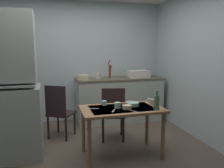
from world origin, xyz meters
The scene contains 22 objects.
ground_plane centered at (0.00, 0.00, 0.00)m, with size 4.60×4.60×0.00m, color brown.
wall_back centered at (0.00, 1.83, 1.27)m, with size 3.70×0.10×2.55m, color silver.
wall_right centered at (1.85, 0.00, 1.27)m, with size 0.10×3.65×2.55m, color silver.
hutch_cabinet centered at (-1.29, 0.25, 0.97)m, with size 0.99×0.60×2.07m.
counter_cabinet centered at (0.78, 1.46, 0.47)m, with size 1.83×0.64×0.94m.
sink_basin centered at (1.21, 1.46, 1.02)m, with size 0.44×0.34×0.15m.
hand_pump centered at (0.58, 1.50, 1.11)m, with size 0.05×0.27×0.39m.
mixing_bowl_counter centered at (0.00, 1.41, 0.99)m, with size 0.23×0.23×0.09m, color beige.
stoneware_crock centered at (0.31, 1.45, 1.00)m, with size 0.13×0.13×0.11m, color beige.
dining_table centered at (0.33, -0.12, 0.62)m, with size 1.17×0.67×0.72m.
chair_far_side centered at (0.35, 0.44, 0.49)m, with size 0.48×0.48×0.93m.
chair_by_counter centered at (-0.52, 0.78, 0.50)m, with size 0.55×0.55×0.95m.
serving_bowl_wide centered at (0.51, -0.05, 0.75)m, with size 0.20×0.20×0.05m, color #ADD1C1.
soup_bowl_small centered at (0.38, -0.19, 0.75)m, with size 0.13×0.13×0.05m, color beige.
mug_tall centered at (0.84, 0.06, 0.76)m, with size 0.06×0.06×0.07m, color #9EB2C6.
teacup_cream centered at (0.26, -0.13, 0.77)m, with size 0.09×0.09×0.09m, color #ADD1C1.
teacup_mint centered at (0.82, -0.08, 0.77)m, with size 0.08×0.08×0.09m, color tan.
mug_dark centered at (0.12, 0.10, 0.76)m, with size 0.08×0.08×0.07m, color #ADD1C1.
glass_bottle centered at (0.76, -0.36, 0.83)m, with size 0.08×0.08×0.27m.
table_knife centered at (0.43, -0.33, 0.72)m, with size 0.20×0.02×0.01m, color silver.
teaspoon_near_bowl centered at (0.17, -0.24, 0.72)m, with size 0.16×0.02×0.01m, color beige.
teaspoon_by_cup centered at (-0.08, -0.06, 0.72)m, with size 0.16×0.02×0.01m, color beige.
Camera 1 is at (-0.66, -3.17, 1.58)m, focal length 36.81 mm.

